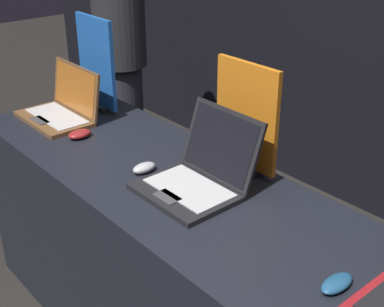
{
  "coord_description": "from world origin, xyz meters",
  "views": [
    {
      "loc": [
        1.28,
        -0.77,
        1.84
      ],
      "look_at": [
        0.01,
        0.33,
        1.01
      ],
      "focal_mm": 50.0,
      "sensor_mm": 36.0,
      "label": 1
    }
  ],
  "objects": [
    {
      "name": "mouse_back",
      "position": [
        0.67,
        0.28,
        0.88
      ],
      "size": [
        0.06,
        0.12,
        0.03
      ],
      "color": "navy",
      "rests_on": "display_counter"
    },
    {
      "name": "promo_stand_middle",
      "position": [
        0.01,
        0.6,
        1.07
      ],
      "size": [
        0.3,
        0.07,
        0.43
      ],
      "color": "black",
      "rests_on": "display_counter"
    },
    {
      "name": "person_bystander",
      "position": [
        -1.55,
        1.07,
        0.91
      ],
      "size": [
        0.33,
        0.33,
        1.74
      ],
      "color": "#282833",
      "rests_on": "ground_plane"
    },
    {
      "name": "mouse_middle",
      "position": [
        -0.22,
        0.29,
        0.88
      ],
      "size": [
        0.06,
        0.1,
        0.04
      ],
      "color": "#B2B2B7",
      "rests_on": "display_counter"
    },
    {
      "name": "laptop_front",
      "position": [
        -0.92,
        0.32,
        0.92
      ],
      "size": [
        0.39,
        0.27,
        0.24
      ],
      "color": "brown",
      "rests_on": "display_counter"
    },
    {
      "name": "display_counter",
      "position": [
        0.0,
        0.33,
        0.43
      ],
      "size": [
        2.32,
        0.66,
        0.86
      ],
      "color": "black",
      "rests_on": "ground_plane"
    },
    {
      "name": "laptop_middle",
      "position": [
        0.01,
        0.36,
        0.93
      ],
      "size": [
        0.35,
        0.36,
        0.27
      ],
      "color": "black",
      "rests_on": "display_counter"
    },
    {
      "name": "promo_stand_front",
      "position": [
        -0.92,
        0.52,
        1.08
      ],
      "size": [
        0.29,
        0.07,
        0.46
      ],
      "color": "black",
      "rests_on": "display_counter"
    },
    {
      "name": "mouse_front",
      "position": [
        -0.67,
        0.26,
        0.88
      ],
      "size": [
        0.07,
        0.11,
        0.04
      ],
      "color": "maroon",
      "rests_on": "display_counter"
    }
  ]
}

